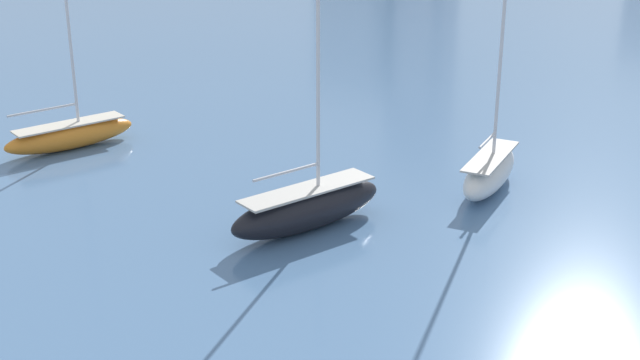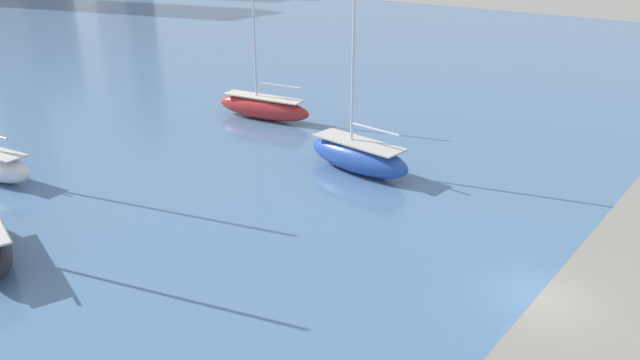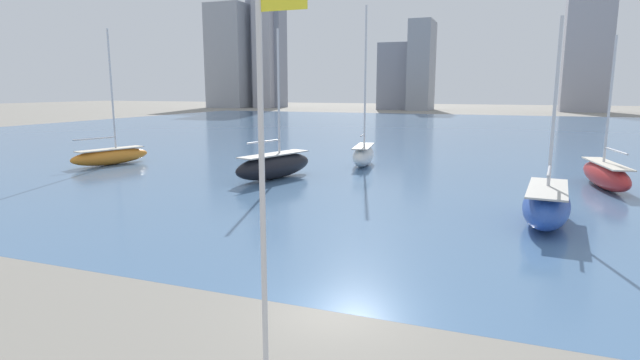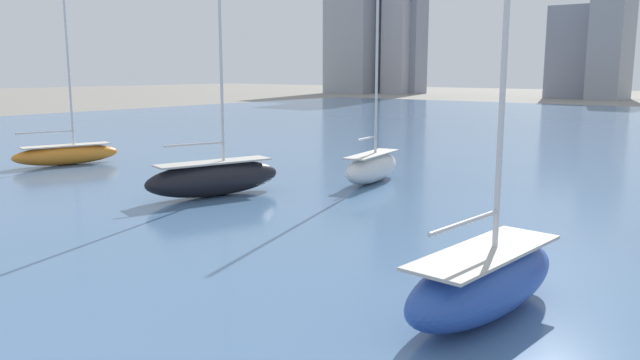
{
  "view_description": "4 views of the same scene",
  "coord_description": "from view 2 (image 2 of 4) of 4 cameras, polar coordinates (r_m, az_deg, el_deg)",
  "views": [
    {
      "loc": [
        9.85,
        -9.37,
        17.63
      ],
      "look_at": [
        -7.87,
        15.75,
        5.74
      ],
      "focal_mm": 50.0,
      "sensor_mm": 36.0,
      "label": 1
    },
    {
      "loc": [
        -23.93,
        -6.92,
        14.98
      ],
      "look_at": [
        -0.75,
        11.46,
        2.77
      ],
      "focal_mm": 35.0,
      "sensor_mm": 36.0,
      "label": 2
    },
    {
      "loc": [
        5.04,
        -14.77,
        7.33
      ],
      "look_at": [
        -6.38,
        15.15,
        1.51
      ],
      "focal_mm": 28.0,
      "sensor_mm": 36.0,
      "label": 3
    },
    {
      "loc": [
        14.37,
        -2.86,
        7.44
      ],
      "look_at": [
        -3.36,
        19.93,
        2.34
      ],
      "focal_mm": 35.0,
      "sensor_mm": 36.0,
      "label": 4
    }
  ],
  "objects": [
    {
      "name": "ground_plane",
      "position": [
        29.07,
        19.26,
        -10.0
      ],
      "size": [
        500.0,
        500.0,
        0.0
      ],
      "primitive_type": "plane",
      "color": "gray"
    },
    {
      "name": "sailboat_blue",
      "position": [
        40.27,
        3.5,
        2.25
      ],
      "size": [
        3.06,
        7.95,
        11.15
      ],
      "rotation": [
        0.0,
        0.0,
        -0.08
      ],
      "color": "#284CA8",
      "rests_on": "harbor_water"
    },
    {
      "name": "sailboat_red",
      "position": [
        51.6,
        -5.19,
        6.68
      ],
      "size": [
        3.21,
        8.77,
        11.25
      ],
      "rotation": [
        0.0,
        0.0,
        0.17
      ],
      "color": "#B72828",
      "rests_on": "harbor_water"
    }
  ]
}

